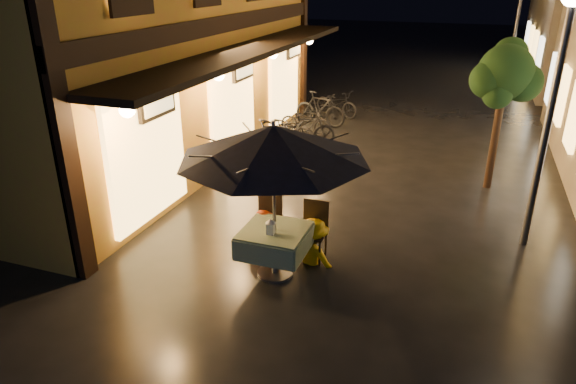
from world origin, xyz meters
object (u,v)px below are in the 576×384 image
at_px(streetlamp_near, 558,74).
at_px(person_orange, 262,212).
at_px(bicycle_0, 266,148).
at_px(person_yellow, 313,221).
at_px(patio_umbrella, 274,142).
at_px(table_lantern, 271,226).
at_px(cafe_table, 275,241).

bearing_deg(streetlamp_near, person_orange, -155.97).
bearing_deg(streetlamp_near, bicycle_0, 159.62).
bearing_deg(person_yellow, streetlamp_near, -140.07).
bearing_deg(bicycle_0, person_orange, -166.33).
relative_size(streetlamp_near, bicycle_0, 2.41).
distance_m(patio_umbrella, bicycle_0, 5.16).
height_order(table_lantern, person_yellow, person_yellow).
xyz_separation_m(streetlamp_near, patio_umbrella, (-3.71, -2.36, -0.77)).
bearing_deg(cafe_table, table_lantern, -90.00).
distance_m(table_lantern, bicycle_0, 5.03).
height_order(patio_umbrella, table_lantern, patio_umbrella).
xyz_separation_m(patio_umbrella, bicycle_0, (-1.95, 4.46, -1.69)).
relative_size(table_lantern, bicycle_0, 0.14).
bearing_deg(cafe_table, person_orange, 128.84).
distance_m(patio_umbrella, table_lantern, 1.24).
distance_m(table_lantern, person_orange, 0.80).
height_order(cafe_table, person_orange, person_orange).
height_order(streetlamp_near, person_orange, streetlamp_near).
bearing_deg(table_lantern, person_orange, 121.91).
height_order(patio_umbrella, bicycle_0, patio_umbrella).
bearing_deg(person_yellow, table_lantern, 71.41).
xyz_separation_m(patio_umbrella, person_yellow, (0.43, 0.59, -1.43)).
bearing_deg(person_yellow, cafe_table, 65.42).
distance_m(streetlamp_near, bicycle_0, 6.52).
relative_size(person_orange, bicycle_0, 0.88).
relative_size(patio_umbrella, table_lantern, 11.18).
relative_size(cafe_table, patio_umbrella, 0.35).
bearing_deg(table_lantern, cafe_table, 90.00).
bearing_deg(streetlamp_near, cafe_table, -147.55).
height_order(person_orange, bicycle_0, person_orange).
bearing_deg(table_lantern, bicycle_0, 112.94).
height_order(table_lantern, bicycle_0, table_lantern).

